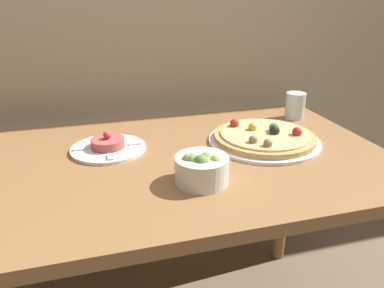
% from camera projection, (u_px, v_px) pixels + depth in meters
% --- Properties ---
extents(dining_table, '(1.38, 0.79, 0.75)m').
position_uv_depth(dining_table, '(159.00, 188.00, 1.13)').
color(dining_table, olive).
rests_on(dining_table, ground_plane).
extents(pizza_plate, '(0.36, 0.36, 0.06)m').
position_uv_depth(pizza_plate, '(264.00, 138.00, 1.21)').
color(pizza_plate, white).
rests_on(pizza_plate, dining_table).
extents(tartare_plate, '(0.23, 0.23, 0.06)m').
position_uv_depth(tartare_plate, '(108.00, 146.00, 1.15)').
color(tartare_plate, white).
rests_on(tartare_plate, dining_table).
extents(small_bowl, '(0.14, 0.14, 0.09)m').
position_uv_depth(small_bowl, '(201.00, 169.00, 0.95)').
color(small_bowl, white).
rests_on(small_bowl, dining_table).
extents(drinking_glass, '(0.07, 0.07, 0.10)m').
position_uv_depth(drinking_glass, '(295.00, 106.00, 1.42)').
color(drinking_glass, silver).
rests_on(drinking_glass, dining_table).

